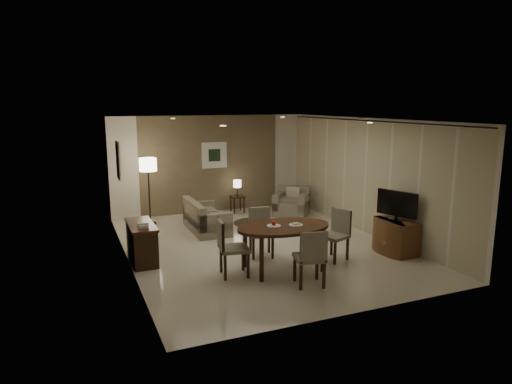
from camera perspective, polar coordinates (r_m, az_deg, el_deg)
name	(u,v)px	position (r m, az deg, el deg)	size (l,w,h in m)	color
room_shell	(252,181)	(9.97, -0.45, 1.33)	(5.50, 7.00, 2.70)	beige
taupe_accent	(211,164)	(12.84, -5.67, 3.49)	(3.96, 0.03, 2.70)	#6E6244
curtain_wall	(365,178)	(10.93, 13.50, 1.73)	(0.08, 6.70, 2.58)	#B8AF8F
curtain_rod	(368,121)	(10.80, 13.82, 8.66)	(0.03, 0.03, 6.80)	black
art_back_frame	(214,155)	(12.82, -5.23, 4.61)	(0.72, 0.03, 0.72)	silver
art_back_canvas	(214,155)	(12.80, -5.21, 4.60)	(0.34, 0.01, 0.34)	black
art_left_frame	(118,160)	(10.01, -16.85, 3.79)	(0.03, 0.60, 0.80)	silver
art_left_canvas	(119,160)	(10.01, -16.76, 3.80)	(0.01, 0.46, 0.64)	gray
downlight_nl	(223,126)	(7.28, -4.14, 8.26)	(0.10, 0.10, 0.01)	white
downlight_nr	(370,123)	(8.59, 14.05, 8.40)	(0.10, 0.10, 0.01)	white
downlight_fl	(173,118)	(10.75, -10.36, 9.03)	(0.10, 0.10, 0.01)	white
downlight_fr	(283,117)	(11.68, 3.36, 9.34)	(0.10, 0.10, 0.01)	white
console_desk	(142,242)	(9.17, -14.09, -6.14)	(0.48, 1.20, 0.75)	#432915
telephone	(143,225)	(8.77, -13.92, -4.04)	(0.20, 0.14, 0.09)	white
tv_cabinet	(396,236)	(9.82, 17.07, -5.31)	(0.48, 0.90, 0.70)	brown
flat_tv	(397,205)	(9.64, 17.21, -1.50)	(0.06, 0.88, 0.60)	black
dining_table	(284,248)	(8.48, 3.47, -6.96)	(1.77, 1.11, 0.83)	#432915
chair_near	(309,257)	(7.79, 6.70, -8.06)	(0.48, 0.48, 0.99)	gray
chair_far	(261,233)	(9.15, 0.67, -5.15)	(0.47, 0.47, 0.96)	gray
chair_left	(234,248)	(8.16, -2.75, -6.99)	(0.50, 0.50, 1.02)	gray
chair_right	(334,235)	(9.07, 9.67, -5.38)	(0.48, 0.48, 0.99)	gray
plate_a	(274,226)	(8.33, 2.23, -4.24)	(0.26, 0.26, 0.02)	white
plate_b	(296,225)	(8.41, 5.00, -4.12)	(0.26, 0.26, 0.02)	white
fruit_apple	(274,223)	(8.31, 2.24, -3.89)	(0.09, 0.09, 0.09)	#A61E12
napkin	(296,224)	(8.41, 5.00, -3.97)	(0.12, 0.08, 0.03)	white
round_rug	(255,223)	(11.75, -0.12, -3.87)	(1.10, 1.10, 0.01)	#3E3423
sofa	(207,216)	(11.04, -6.18, -2.96)	(0.79, 1.58, 0.74)	gray
armchair	(291,201)	(12.50, 4.45, -1.17)	(0.88, 0.83, 0.78)	gray
side_table	(237,204)	(12.87, -2.34, -1.51)	(0.36, 0.36, 0.46)	black
table_lamp	(237,187)	(12.77, -2.36, 0.60)	(0.22, 0.22, 0.50)	#FFEAC1
floor_lamp	(149,191)	(11.80, -13.22, 0.08)	(0.43, 0.43, 1.69)	#FFE5B7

